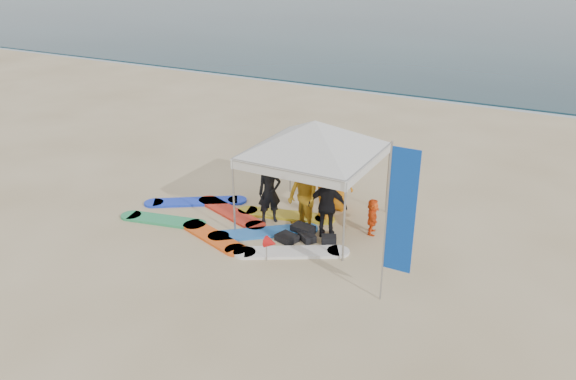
# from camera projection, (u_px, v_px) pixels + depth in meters

# --- Properties ---
(ground) EXTENTS (120.00, 120.00, 0.00)m
(ground) POSITION_uv_depth(u_px,v_px,m) (228.00, 282.00, 12.20)
(ground) COLOR beige
(ground) RESTS_ON ground
(ocean) EXTENTS (160.00, 84.00, 0.08)m
(ocean) POSITION_uv_depth(u_px,v_px,m) (540.00, 14.00, 60.61)
(ocean) COLOR #0C2633
(ocean) RESTS_ON ground
(shoreline_foam) EXTENTS (160.00, 1.20, 0.01)m
(shoreline_foam) POSITION_uv_depth(u_px,v_px,m) (441.00, 99.00, 26.89)
(shoreline_foam) COLOR silver
(shoreline_foam) RESTS_ON ground
(person_black_a) EXTENTS (0.72, 0.71, 1.67)m
(person_black_a) POSITION_uv_depth(u_px,v_px,m) (270.00, 192.00, 14.57)
(person_black_a) COLOR black
(person_black_a) RESTS_ON ground
(person_yellow) EXTENTS (1.12, 1.04, 1.83)m
(person_yellow) POSITION_uv_depth(u_px,v_px,m) (303.00, 197.00, 14.08)
(person_yellow) COLOR gold
(person_yellow) RESTS_ON ground
(person_orange_a) EXTENTS (1.34, 1.06, 1.82)m
(person_orange_a) POSITION_uv_depth(u_px,v_px,m) (327.00, 187.00, 14.69)
(person_orange_a) COLOR orange
(person_orange_a) RESTS_ON ground
(person_black_b) EXTENTS (1.04, 0.61, 1.67)m
(person_black_b) POSITION_uv_depth(u_px,v_px,m) (328.00, 206.00, 13.79)
(person_black_b) COLOR black
(person_black_b) RESTS_ON ground
(person_orange_b) EXTENTS (0.90, 0.62, 1.77)m
(person_orange_b) POSITION_uv_depth(u_px,v_px,m) (337.00, 179.00, 15.27)
(person_orange_b) COLOR orange
(person_orange_b) RESTS_ON ground
(person_seated) EXTENTS (0.52, 0.92, 0.94)m
(person_seated) POSITION_uv_depth(u_px,v_px,m) (372.00, 216.00, 14.09)
(person_seated) COLOR #FF5516
(person_seated) RESTS_ON ground
(canopy_tent) EXTENTS (4.21, 4.21, 3.17)m
(canopy_tent) POSITION_uv_depth(u_px,v_px,m) (315.00, 121.00, 13.77)
(canopy_tent) COLOR #A5A5A8
(canopy_tent) RESTS_ON ground
(feather_flag) EXTENTS (0.58, 0.04, 3.44)m
(feather_flag) POSITION_uv_depth(u_px,v_px,m) (400.00, 213.00, 10.68)
(feather_flag) COLOR #A5A5A8
(feather_flag) RESTS_ON ground
(marker_pennant) EXTENTS (0.28, 0.28, 0.64)m
(marker_pennant) POSITION_uv_depth(u_px,v_px,m) (271.00, 243.00, 12.78)
(marker_pennant) COLOR #A5A5A8
(marker_pennant) RESTS_ON ground
(gear_pile) EXTENTS (1.48, 1.02, 0.22)m
(gear_pile) POSITION_uv_depth(u_px,v_px,m) (303.00, 235.00, 13.98)
(gear_pile) COLOR black
(gear_pile) RESTS_ON ground
(surfboard_spread) EXTENTS (5.99, 3.04, 0.07)m
(surfboard_spread) POSITION_uv_depth(u_px,v_px,m) (235.00, 223.00, 14.71)
(surfboard_spread) COLOR #FF5C15
(surfboard_spread) RESTS_ON ground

